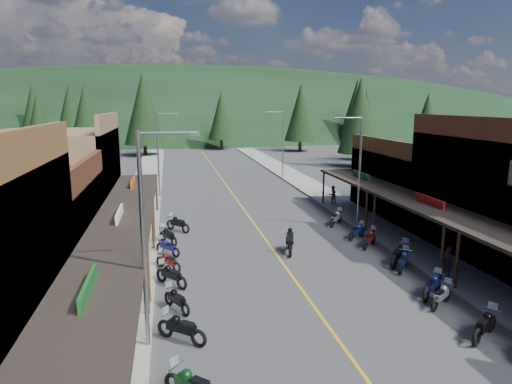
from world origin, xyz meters
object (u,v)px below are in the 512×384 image
pine_2 (143,108)px  bike_east_7 (403,260)px  streetlight_1 (159,151)px  bike_east_8 (400,253)px  streetlight_2 (358,167)px  pine_5 (357,107)px  bike_west_8 (168,261)px  bike_east_9 (370,238)px  shop_west_2 (14,234)px  pine_1 (70,112)px  bike_west_10 (168,235)px  bike_east_11 (336,217)px  shop_west_3 (57,182)px  shop_east_2 (506,194)px  pine_4 (301,112)px  pine_11 (360,116)px  pine_7 (34,111)px  bike_east_5 (442,295)px  streetlight_0 (147,232)px  pine_10 (86,117)px  bike_west_5 (181,327)px  bike_east_10 (357,231)px  bike_east_6 (432,285)px  rider_on_bike (289,243)px  pedestrian_east_a (448,262)px  bike_west_9 (168,246)px  pine_6 (427,115)px  pine_9 (365,119)px  bike_east_4 (485,324)px  pine_8 (39,127)px  bike_west_7 (171,274)px  shop_east_3 (419,183)px  streetlight_3 (282,142)px  pedestrian_east_b (332,195)px

pine_2 → bike_east_7: (16.12, -58.41, -7.40)m
streetlight_1 → bike_east_8: 25.61m
streetlight_2 → pine_5: pine_5 is taller
bike_west_8 → bike_east_9: bearing=-32.2°
shop_west_2 → streetlight_2: streetlight_2 is taller
streetlight_1 → pine_1: size_ratio=0.64×
bike_west_10 → bike_east_11: bike_east_11 is taller
shop_west_3 → shop_east_2: same height
pine_4 → shop_west_3: bearing=-123.1°
pine_11 → pine_7: bearing=143.8°
streetlight_2 → bike_east_5: bearing=-96.2°
streetlight_0 → bike_east_9: streetlight_0 is taller
pine_10 → bike_west_5: 57.42m
pine_2 → pine_7: pine_2 is taller
pine_2 → bike_east_10: 55.35m
bike_east_6 → bike_east_9: (0.33, 7.54, 0.01)m
pine_2 → rider_on_bike: pine_2 is taller
pine_1 → shop_west_2: bearing=-81.5°
streetlight_1 → bike_west_10: size_ratio=3.84×
pine_10 → pedestrian_east_a: 58.28m
pine_11 → bike_west_9: 43.11m
pine_10 → bike_west_5: (12.13, -55.79, -6.16)m
shop_west_2 → pine_4: bearing=61.4°
pine_6 → pine_9: size_ratio=1.02×
bike_east_7 → pine_1: bearing=150.7°
bike_west_9 → bike_east_9: bearing=-45.6°
pine_7 → bike_east_6: (37.72, -79.83, -6.64)m
pine_5 → pine_9: size_ratio=1.30×
pine_10 → bike_east_4: size_ratio=5.39×
pine_8 → bike_east_6: 52.14m
pine_9 → pine_10: pine_10 is taller
bike_east_7 → pine_5: bearing=106.4°
bike_east_8 → rider_on_bike: bearing=-160.6°
bike_east_9 → bike_west_7: bearing=-119.2°
shop_west_3 → bike_east_11: shop_west_3 is taller
bike_west_7 → bike_west_8: size_ratio=1.13×
bike_west_7 → pine_4: bearing=28.1°
streetlight_0 → bike_west_10: streetlight_0 is taller
bike_west_5 → rider_on_bike: (6.68, 9.32, 0.04)m
bike_east_4 → bike_east_10: size_ratio=1.09×
pine_4 → pine_2: bearing=-175.9°
shop_east_3 → pine_8: bearing=141.2°
shop_east_3 → bike_east_11: shop_east_3 is taller
pine_5 → bike_west_10: bearing=-121.7°
streetlight_3 → bike_east_5: 35.08m
bike_west_7 → pine_10: bearing=63.3°
shop_east_3 → pine_7: (-45.75, 64.70, 4.70)m
shop_east_2 → pine_6: pine_6 is taller
bike_east_7 → pedestrian_east_b: pedestrian_east_b is taller
pedestrian_east_b → streetlight_3: bearing=-97.6°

